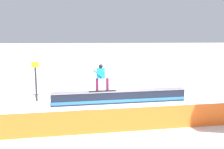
% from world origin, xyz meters
% --- Properties ---
extents(ground_plane, '(120.00, 120.00, 0.00)m').
position_xyz_m(ground_plane, '(0.00, 0.00, 0.00)').
color(ground_plane, white).
extents(grind_box, '(7.23, 1.37, 0.68)m').
position_xyz_m(grind_box, '(0.00, 0.00, 0.31)').
color(grind_box, black).
rests_on(grind_box, ground_plane).
extents(snowboarder, '(1.46, 0.54, 1.45)m').
position_xyz_m(snowboarder, '(0.98, 0.12, 1.47)').
color(snowboarder, black).
rests_on(snowboarder, grind_box).
extents(safety_fence, '(9.44, 1.21, 0.93)m').
position_xyz_m(safety_fence, '(0.00, 4.03, 0.47)').
color(safety_fence, orange).
rests_on(safety_fence, ground_plane).
extents(trail_marker, '(0.40, 0.10, 2.18)m').
position_xyz_m(trail_marker, '(4.54, -0.59, 1.16)').
color(trail_marker, '#262628').
rests_on(trail_marker, ground_plane).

